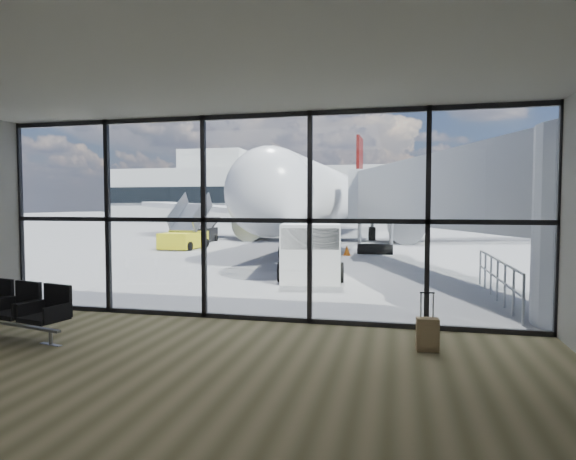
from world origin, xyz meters
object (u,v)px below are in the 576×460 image
at_px(airliner, 335,199).
at_px(seating_row, 21,307).
at_px(service_van, 312,249).
at_px(mobile_stairs, 185,238).
at_px(suitcase, 428,334).
at_px(belt_loader, 203,234).

bearing_deg(airliner, seating_row, -92.90).
distance_m(service_van, mobile_stairs, 13.01).
xyz_separation_m(seating_row, suitcase, (7.54, 0.78, -0.28)).
distance_m(service_van, belt_loader, 17.20).
relative_size(seating_row, belt_loader, 0.65).
height_order(airliner, service_van, airliner).
bearing_deg(service_van, suitcase, -75.56).
distance_m(suitcase, airliner, 28.16).
bearing_deg(mobile_stairs, suitcase, -52.77).
height_order(airliner, mobile_stairs, airliner).
relative_size(airliner, mobile_stairs, 10.22).
bearing_deg(airliner, belt_loader, -145.30).
xyz_separation_m(service_van, belt_loader, (-10.02, 13.98, -0.42)).
bearing_deg(service_van, airliner, 86.35).
xyz_separation_m(suitcase, airliner, (-5.15, 27.56, 2.70)).
bearing_deg(airliner, service_van, -83.16).
bearing_deg(seating_row, service_van, 77.99).
height_order(suitcase, belt_loader, belt_loader).
height_order(service_van, belt_loader, service_van).
relative_size(service_van, mobile_stairs, 1.23).
xyz_separation_m(suitcase, service_van, (-3.48, 8.20, 0.67)).
relative_size(suitcase, mobile_stairs, 0.27).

